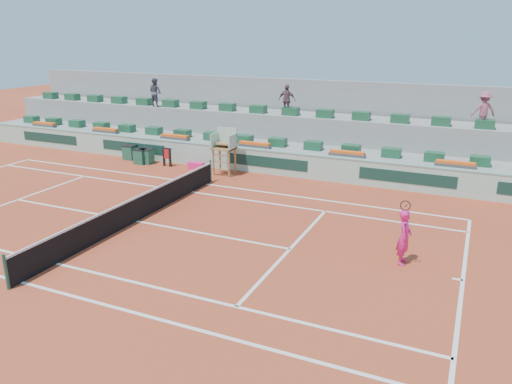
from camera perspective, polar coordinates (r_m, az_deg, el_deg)
ground at (r=20.07m, az=-13.49°, el=-3.28°), size 90.00×90.00×0.00m
seating_tier_lower at (r=28.69m, az=-0.56°, el=4.81°), size 36.00×4.00×1.20m
seating_tier_upper at (r=29.97m, az=0.72°, el=6.74°), size 36.00×2.40×2.60m
stadium_back_wall at (r=31.27m, az=1.92°, el=8.86°), size 36.00×0.40×4.40m
player_bag at (r=27.07m, az=-6.86°, el=2.99°), size 0.86×0.38×0.38m
spectator_left at (r=32.37m, az=-11.45°, el=11.12°), size 0.97×0.82×1.75m
spectator_mid at (r=28.30m, az=3.56°, el=10.46°), size 1.00×0.43×1.71m
spectator_right at (r=26.62m, az=24.56°, el=8.52°), size 1.31×1.04×1.77m
court_lines at (r=20.06m, az=-13.49°, el=-3.26°), size 23.89×11.09×0.01m
tennis_net at (r=19.89m, az=-13.60°, el=-1.86°), size 0.10×11.97×1.10m
advertising_hoarding at (r=26.74m, az=-2.50°, el=3.90°), size 36.00×0.34×1.26m
umpire_chair at (r=25.68m, az=-3.58°, el=5.38°), size 1.10×0.90×2.40m
seat_row_lower at (r=27.72m, az=-1.35°, el=6.08°), size 32.90×0.60×0.44m
seat_row_upper at (r=29.18m, az=0.26°, el=9.46°), size 32.90×0.60×0.44m
flower_planters at (r=27.72m, az=-4.88°, el=5.83°), size 26.80×0.36×0.28m
drink_cooler_a at (r=28.70m, az=-12.40°, el=4.03°), size 0.70×0.61×0.84m
drink_cooler_b at (r=28.72m, az=-13.09°, el=3.99°), size 0.65×0.57×0.84m
drink_cooler_c at (r=29.86m, az=-14.24°, el=4.42°), size 0.70×0.60×0.84m
towel_rack at (r=27.83m, az=-10.16°, el=4.12°), size 0.62×0.10×1.03m
tennis_player at (r=16.41m, az=16.59°, el=-4.94°), size 0.44×0.89×2.28m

